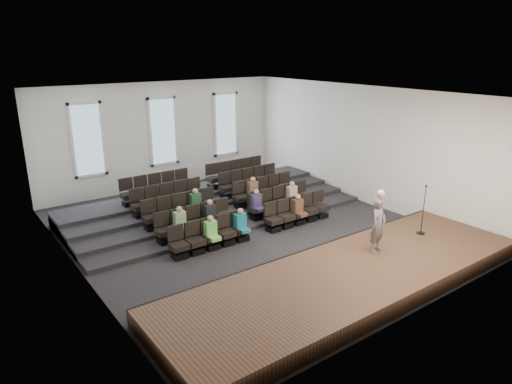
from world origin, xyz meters
TOP-DOWN VIEW (x-y plane):
  - ground at (0.00, 0.00)m, footprint 14.00×14.00m
  - ceiling at (0.00, 0.00)m, footprint 12.00×14.00m
  - wall_back at (0.00, 7.02)m, footprint 12.00×0.04m
  - wall_front at (0.00, -7.02)m, footprint 12.00×0.04m
  - wall_left at (-6.02, 0.00)m, footprint 0.04×14.00m
  - wall_right at (6.02, 0.00)m, footprint 0.04×14.00m
  - stage at (0.00, -5.10)m, footprint 11.80×3.60m
  - stage_lip at (0.00, -3.33)m, footprint 11.80×0.06m
  - risers at (0.00, 3.17)m, footprint 11.80×4.80m
  - seating_rows at (-0.00, 1.54)m, footprint 6.80×4.70m
  - windows at (0.00, 6.95)m, footprint 8.44×0.10m
  - audience at (-0.15, 0.34)m, footprint 5.45×2.64m
  - speaker at (1.57, -4.65)m, footprint 0.69×0.52m
  - mic_stand at (3.87, -4.64)m, footprint 0.29×0.29m

SIDE VIEW (x-z plane):
  - ground at x=0.00m, z-range 0.00..0.00m
  - risers at x=0.00m, z-range -0.10..0.50m
  - stage at x=0.00m, z-range 0.00..0.50m
  - stage_lip at x=0.00m, z-range -0.01..0.51m
  - seating_rows at x=0.00m, z-range -0.15..1.52m
  - audience at x=-0.15m, z-range 0.26..1.36m
  - mic_stand at x=3.87m, z-range 0.15..1.86m
  - speaker at x=1.57m, z-range 0.50..2.21m
  - wall_back at x=0.00m, z-range 0.00..5.00m
  - wall_front at x=0.00m, z-range 0.00..5.00m
  - wall_left at x=-6.02m, z-range 0.00..5.00m
  - wall_right at x=6.02m, z-range 0.00..5.00m
  - windows at x=0.00m, z-range 1.08..4.32m
  - ceiling at x=0.00m, z-range 5.00..5.02m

